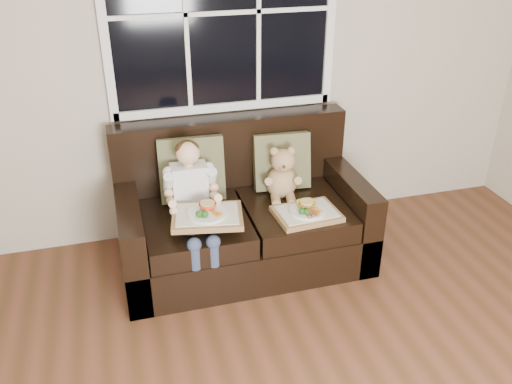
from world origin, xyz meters
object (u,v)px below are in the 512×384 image
object	(u,v)px
child	(192,194)
tray_right	(307,212)
loveseat	(242,219)
teddy_bear	(282,176)
tray_left	(207,215)

from	to	relation	value
child	tray_right	size ratio (longest dim) A/B	1.77
loveseat	tray_right	bearing A→B (deg)	-40.03
teddy_bear	tray_left	distance (m)	0.69
teddy_bear	tray_left	xyz separation A→B (m)	(-0.60, -0.34, -0.03)
loveseat	tray_right	size ratio (longest dim) A/B	3.88
loveseat	teddy_bear	size ratio (longest dim) A/B	4.33
child	teddy_bear	distance (m)	0.67
teddy_bear	tray_left	world-z (taller)	teddy_bear
teddy_bear	tray_left	size ratio (longest dim) A/B	0.80
loveseat	teddy_bear	world-z (taller)	loveseat
child	loveseat	bearing A→B (deg)	17.79
tray_left	child	bearing A→B (deg)	114.76
tray_left	tray_right	distance (m)	0.68
loveseat	child	bearing A→B (deg)	-162.21
child	tray_left	size ratio (longest dim) A/B	1.58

